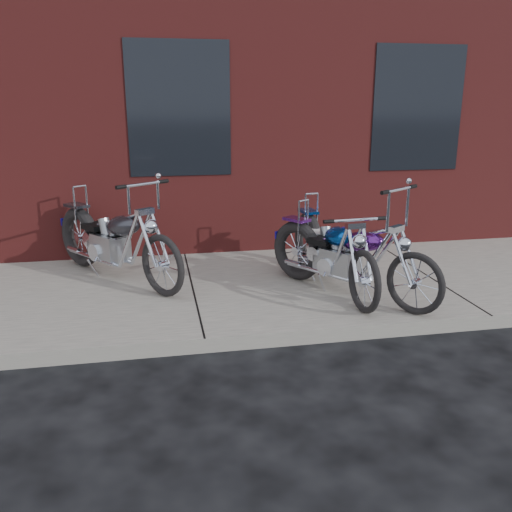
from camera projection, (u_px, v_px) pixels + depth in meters
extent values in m
plane|color=black|center=(205.00, 353.00, 5.14)|extent=(120.00, 120.00, 0.00)
cube|color=slate|center=(193.00, 293.00, 6.53)|extent=(22.00, 3.00, 0.15)
cube|color=maroon|center=(163.00, 19.00, 11.59)|extent=(22.00, 10.00, 8.00)
torus|color=black|center=(307.00, 253.00, 6.61)|extent=(0.53, 0.70, 0.74)
torus|color=black|center=(429.00, 287.00, 5.51)|extent=(0.43, 0.60, 0.67)
cube|color=gray|center=(351.00, 265.00, 6.16)|extent=(0.47, 0.50, 0.31)
ellipsoid|color=#581B78|center=(374.00, 244.00, 5.88)|extent=(0.54, 0.62, 0.32)
cube|color=black|center=(333.00, 243.00, 6.28)|extent=(0.37, 0.38, 0.06)
cylinder|color=silver|center=(419.00, 259.00, 5.52)|extent=(0.20, 0.27, 0.56)
cylinder|color=silver|center=(413.00, 191.00, 5.42)|extent=(0.49, 0.34, 0.03)
cylinder|color=silver|center=(313.00, 223.00, 6.44)|extent=(0.03, 0.03, 0.50)
cylinder|color=silver|center=(341.00, 270.00, 6.43)|extent=(0.56, 0.80, 0.05)
torus|color=black|center=(312.00, 244.00, 7.02)|extent=(0.21, 0.76, 0.75)
torus|color=black|center=(371.00, 286.00, 5.52)|extent=(0.13, 0.68, 0.68)
cube|color=gray|center=(333.00, 258.00, 6.41)|extent=(0.33, 0.44, 0.31)
ellipsoid|color=#0C49AB|center=(344.00, 239.00, 6.05)|extent=(0.32, 0.59, 0.32)
cube|color=silver|center=(325.00, 236.00, 6.60)|extent=(0.27, 0.31, 0.06)
cylinder|color=silver|center=(367.00, 257.00, 5.56)|extent=(0.07, 0.30, 0.56)
cylinder|color=silver|center=(363.00, 223.00, 5.59)|extent=(0.57, 0.08, 0.03)
cylinder|color=silver|center=(316.00, 215.00, 6.83)|extent=(0.02, 0.02, 0.50)
cylinder|color=silver|center=(334.00, 263.00, 6.69)|extent=(0.13, 0.94, 0.05)
torus|color=black|center=(87.00, 239.00, 7.15)|extent=(0.61, 0.74, 0.81)
torus|color=black|center=(172.00, 268.00, 6.02)|extent=(0.50, 0.63, 0.73)
cube|color=gray|center=(118.00, 249.00, 6.69)|extent=(0.52, 0.55, 0.34)
ellipsoid|color=#313036|center=(131.00, 228.00, 6.40)|extent=(0.60, 0.67, 0.34)
cube|color=black|center=(104.00, 228.00, 6.81)|extent=(0.40, 0.41, 0.07)
cylinder|color=silver|center=(163.00, 241.00, 6.03)|extent=(0.23, 0.29, 0.60)
cylinder|color=silver|center=(152.00, 185.00, 5.96)|extent=(0.51, 0.40, 0.03)
cylinder|color=silver|center=(88.00, 208.00, 6.97)|extent=(0.03, 0.03, 0.54)
cylinder|color=silver|center=(117.00, 255.00, 6.98)|extent=(0.65, 0.84, 0.05)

